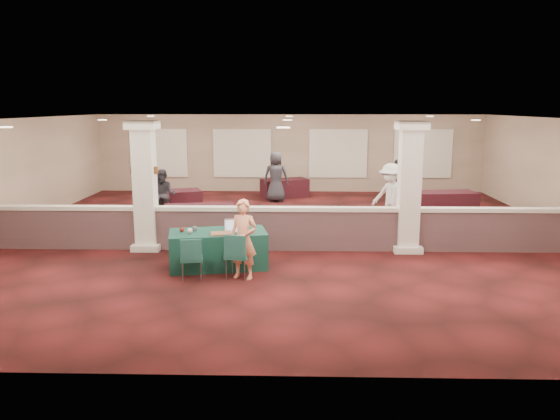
{
  "coord_description": "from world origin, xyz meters",
  "views": [
    {
      "loc": [
        0.2,
        -14.76,
        3.57
      ],
      "look_at": [
        -0.14,
        -2.0,
        1.12
      ],
      "focal_mm": 35.0,
      "sensor_mm": 36.0,
      "label": 1
    }
  ],
  "objects_px": {
    "near_table": "(218,249)",
    "attendee_d": "(276,177)",
    "far_table_back_right": "(418,203)",
    "conf_chair_side": "(191,256)",
    "far_table_front_left": "(199,219)",
    "far_table_back_center": "(285,188)",
    "attendee_b": "(391,197)",
    "attendee_c": "(396,181)",
    "conf_chair_main": "(237,253)",
    "far_table_back_left": "(173,202)",
    "attendee_a": "(164,195)",
    "far_table_front_right": "(444,204)",
    "woman": "(243,239)",
    "far_table_front_center": "(299,222)"
  },
  "relations": [
    {
      "from": "far_table_back_right",
      "to": "far_table_front_left",
      "type": "bearing_deg",
      "value": -156.94
    },
    {
      "from": "attendee_a",
      "to": "attendee_d",
      "type": "xyz_separation_m",
      "value": [
        3.43,
        3.4,
        0.14
      ]
    },
    {
      "from": "near_table",
      "to": "attendee_d",
      "type": "xyz_separation_m",
      "value": [
        1.0,
        8.5,
        0.54
      ]
    },
    {
      "from": "conf_chair_main",
      "to": "far_table_back_center",
      "type": "relative_size",
      "value": 0.54
    },
    {
      "from": "conf_chair_side",
      "to": "woman",
      "type": "relative_size",
      "value": 0.54
    },
    {
      "from": "conf_chair_side",
      "to": "attendee_d",
      "type": "bearing_deg",
      "value": 71.13
    },
    {
      "from": "attendee_a",
      "to": "attendee_d",
      "type": "bearing_deg",
      "value": 46.38
    },
    {
      "from": "conf_chair_side",
      "to": "attendee_c",
      "type": "relative_size",
      "value": 0.56
    },
    {
      "from": "far_table_front_right",
      "to": "attendee_a",
      "type": "relative_size",
      "value": 1.23
    },
    {
      "from": "attendee_b",
      "to": "attendee_c",
      "type": "bearing_deg",
      "value": 123.96
    },
    {
      "from": "far_table_back_center",
      "to": "woman",
      "type": "bearing_deg",
      "value": -93.7
    },
    {
      "from": "far_table_back_right",
      "to": "attendee_b",
      "type": "bearing_deg",
      "value": -120.27
    },
    {
      "from": "conf_chair_side",
      "to": "far_table_back_right",
      "type": "distance_m",
      "value": 9.5
    },
    {
      "from": "far_table_front_center",
      "to": "far_table_back_center",
      "type": "height_order",
      "value": "far_table_back_center"
    },
    {
      "from": "conf_chair_main",
      "to": "far_table_front_left",
      "type": "relative_size",
      "value": 0.49
    },
    {
      "from": "conf_chair_main",
      "to": "conf_chair_side",
      "type": "relative_size",
      "value": 1.07
    },
    {
      "from": "far_table_back_right",
      "to": "conf_chair_side",
      "type": "bearing_deg",
      "value": -130.97
    },
    {
      "from": "far_table_front_right",
      "to": "attendee_a",
      "type": "bearing_deg",
      "value": -174.28
    },
    {
      "from": "conf_chair_side",
      "to": "woman",
      "type": "height_order",
      "value": "woman"
    },
    {
      "from": "far_table_back_center",
      "to": "attendee_b",
      "type": "bearing_deg",
      "value": -60.11
    },
    {
      "from": "far_table_back_left",
      "to": "attendee_d",
      "type": "distance_m",
      "value": 4.15
    },
    {
      "from": "attendee_b",
      "to": "attendee_c",
      "type": "relative_size",
      "value": 1.2
    },
    {
      "from": "far_table_back_center",
      "to": "attendee_d",
      "type": "xyz_separation_m",
      "value": [
        -0.31,
        -1.0,
        0.59
      ]
    },
    {
      "from": "far_table_front_center",
      "to": "attendee_a",
      "type": "distance_m",
      "value": 4.63
    },
    {
      "from": "woman",
      "to": "attendee_b",
      "type": "distance_m",
      "value": 6.11
    },
    {
      "from": "far_table_front_left",
      "to": "far_table_back_center",
      "type": "height_order",
      "value": "far_table_front_left"
    },
    {
      "from": "far_table_back_right",
      "to": "attendee_c",
      "type": "xyz_separation_m",
      "value": [
        -0.32,
        2.29,
        0.44
      ]
    },
    {
      "from": "conf_chair_main",
      "to": "attendee_d",
      "type": "height_order",
      "value": "attendee_d"
    },
    {
      "from": "conf_chair_main",
      "to": "near_table",
      "type": "bearing_deg",
      "value": 132.91
    },
    {
      "from": "conf_chair_side",
      "to": "attendee_a",
      "type": "bearing_deg",
      "value": 97.97
    },
    {
      "from": "conf_chair_side",
      "to": "far_table_back_left",
      "type": "distance_m",
      "value": 7.45
    },
    {
      "from": "far_table_back_center",
      "to": "attendee_b",
      "type": "height_order",
      "value": "attendee_b"
    },
    {
      "from": "far_table_back_left",
      "to": "woman",
      "type": "bearing_deg",
      "value": -66.46
    },
    {
      "from": "conf_chair_side",
      "to": "far_table_back_center",
      "type": "bearing_deg",
      "value": 70.29
    },
    {
      "from": "far_table_back_center",
      "to": "attendee_a",
      "type": "relative_size",
      "value": 1.11
    },
    {
      "from": "far_table_front_left",
      "to": "far_table_back_center",
      "type": "distance_m",
      "value": 6.62
    },
    {
      "from": "woman",
      "to": "attendee_c",
      "type": "bearing_deg",
      "value": 80.69
    },
    {
      "from": "far_table_front_right",
      "to": "conf_chair_side",
      "type": "bearing_deg",
      "value": -135.29
    },
    {
      "from": "conf_chair_side",
      "to": "far_table_front_left",
      "type": "bearing_deg",
      "value": 87.42
    },
    {
      "from": "near_table",
      "to": "attendee_b",
      "type": "height_order",
      "value": "attendee_b"
    },
    {
      "from": "attendee_a",
      "to": "woman",
      "type": "bearing_deg",
      "value": -60.85
    },
    {
      "from": "attendee_c",
      "to": "far_table_back_center",
      "type": "bearing_deg",
      "value": 135.53
    },
    {
      "from": "conf_chair_main",
      "to": "woman",
      "type": "distance_m",
      "value": 0.31
    },
    {
      "from": "attendee_b",
      "to": "far_table_front_right",
      "type": "bearing_deg",
      "value": 90.24
    },
    {
      "from": "near_table",
      "to": "attendee_b",
      "type": "bearing_deg",
      "value": 30.2
    },
    {
      "from": "far_table_back_left",
      "to": "far_table_back_right",
      "type": "distance_m",
      "value": 8.22
    },
    {
      "from": "far_table_back_right",
      "to": "near_table",
      "type": "bearing_deg",
      "value": -133.16
    },
    {
      "from": "attendee_b",
      "to": "conf_chair_side",
      "type": "bearing_deg",
      "value": -88.66
    },
    {
      "from": "conf_chair_main",
      "to": "attendee_a",
      "type": "distance_m",
      "value": 6.63
    },
    {
      "from": "far_table_front_left",
      "to": "far_table_back_center",
      "type": "relative_size",
      "value": 1.1
    }
  ]
}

